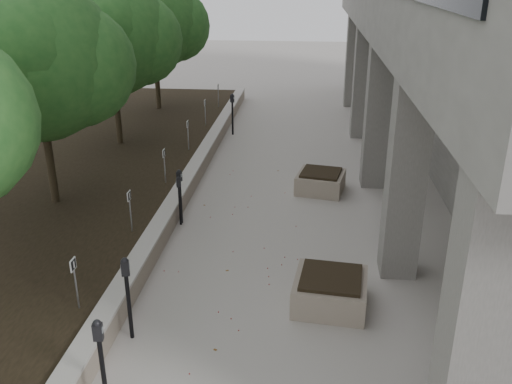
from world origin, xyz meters
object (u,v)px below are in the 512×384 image
at_px(crabapple_tree_3, 40,94).
at_px(planter_front, 330,290).
at_px(crabapple_tree_4, 112,61).
at_px(planter_back, 321,181).
at_px(crabapple_tree_5, 155,41).
at_px(parking_meter_1, 102,366).
at_px(parking_meter_4, 180,201).
at_px(parking_meter_3, 180,197).
at_px(parking_meter_2, 128,299).
at_px(parking_meter_5, 232,114).

height_order(crabapple_tree_3, planter_front, crabapple_tree_3).
height_order(crabapple_tree_4, planter_back, crabapple_tree_4).
bearing_deg(crabapple_tree_5, parking_meter_1, -77.64).
bearing_deg(parking_meter_4, parking_meter_3, 71.19).
relative_size(parking_meter_3, planter_front, 1.06).
relative_size(crabapple_tree_4, planter_back, 4.35).
xyz_separation_m(parking_meter_2, parking_meter_3, (-0.17, 4.56, -0.07)).
height_order(parking_meter_1, planter_front, parking_meter_1).
relative_size(parking_meter_1, planter_front, 1.16).
height_order(parking_meter_1, planter_back, parking_meter_1).
xyz_separation_m(crabapple_tree_4, parking_meter_2, (3.42, -9.70, -2.35)).
relative_size(crabapple_tree_5, planter_back, 4.35).
xyz_separation_m(crabapple_tree_4, parking_meter_3, (3.25, -5.14, -2.42)).
distance_m(parking_meter_2, planter_back, 7.75).
height_order(crabapple_tree_5, planter_back, crabapple_tree_5).
bearing_deg(parking_meter_5, crabapple_tree_5, 168.34).
bearing_deg(parking_meter_1, crabapple_tree_4, 99.97).
bearing_deg(parking_meter_5, parking_meter_3, -69.52).
bearing_deg(parking_meter_4, planter_front, -60.23).
bearing_deg(planter_front, crabapple_tree_5, 116.94).
bearing_deg(planter_back, parking_meter_4, -143.32).
bearing_deg(crabapple_tree_4, parking_meter_5, 38.35).
relative_size(crabapple_tree_3, planter_back, 4.35).
bearing_deg(parking_meter_1, crabapple_tree_5, 94.81).
bearing_deg(crabapple_tree_4, crabapple_tree_3, -90.00).
xyz_separation_m(crabapple_tree_3, parking_meter_5, (3.44, 7.72, -2.34)).
bearing_deg(crabapple_tree_5, planter_front, -63.06).
height_order(parking_meter_2, planter_front, parking_meter_2).
xyz_separation_m(crabapple_tree_5, parking_meter_1, (3.58, -16.35, -2.36)).
bearing_deg(planter_back, planter_front, -88.83).
height_order(crabapple_tree_5, planter_front, crabapple_tree_5).
height_order(parking_meter_1, parking_meter_4, parking_meter_1).
bearing_deg(crabapple_tree_3, planter_front, -26.38).
bearing_deg(crabapple_tree_3, crabapple_tree_5, 90.00).
height_order(crabapple_tree_4, parking_meter_3, crabapple_tree_4).
relative_size(parking_meter_2, planter_back, 1.23).
relative_size(parking_meter_5, planter_back, 1.25).
bearing_deg(crabapple_tree_3, parking_meter_5, 65.99).
bearing_deg(planter_front, crabapple_tree_3, 153.62).
xyz_separation_m(crabapple_tree_3, planter_front, (6.80, -3.37, -2.81)).
bearing_deg(crabapple_tree_5, parking_meter_3, -72.23).
relative_size(parking_meter_1, parking_meter_4, 1.21).
distance_m(crabapple_tree_4, parking_meter_3, 6.55).
relative_size(crabapple_tree_4, parking_meter_1, 3.56).
height_order(crabapple_tree_3, parking_meter_1, crabapple_tree_3).
relative_size(parking_meter_4, planter_back, 1.01).
height_order(parking_meter_3, parking_meter_5, parking_meter_5).
xyz_separation_m(parking_meter_4, planter_back, (3.43, 2.55, -0.34)).
distance_m(crabapple_tree_4, parking_meter_2, 10.55).
bearing_deg(parking_meter_2, planter_back, 48.99).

